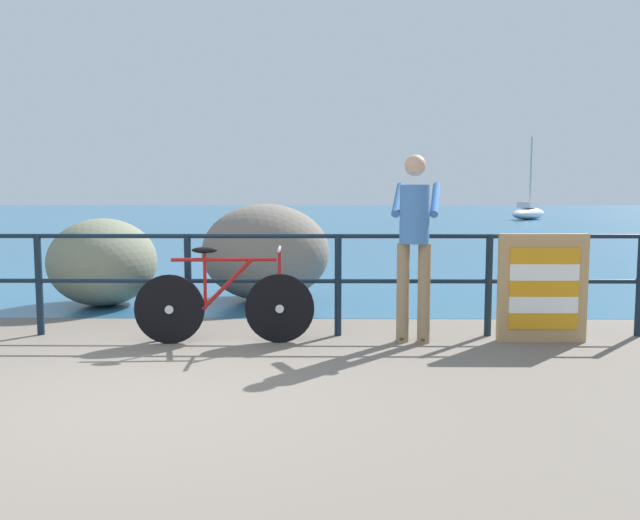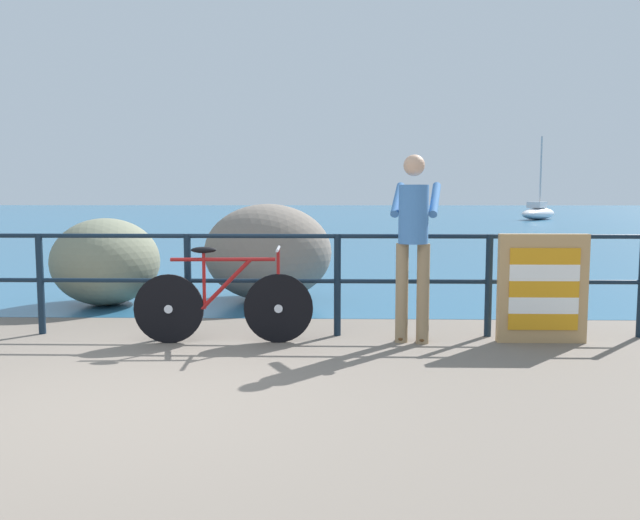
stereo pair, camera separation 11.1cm
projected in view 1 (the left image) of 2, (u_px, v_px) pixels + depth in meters
ground_plane at (290, 234)px, 24.23m from camera, size 120.00×120.00×0.10m
sea_surface at (309, 213)px, 52.10m from camera, size 120.00×90.00×0.01m
promenade_railing at (188, 272)px, 6.40m from camera, size 9.08×0.07×1.02m
bicycle at (225, 303)px, 6.07m from camera, size 1.70×0.48×0.92m
person_at_railing at (414, 239)px, 6.06m from camera, size 0.54×0.67×1.78m
folded_deckchair_stack at (542, 288)px, 6.12m from camera, size 0.84×0.10×1.04m
breakwater_boulder_main at (266, 252)px, 8.56m from camera, size 1.70×1.47×1.29m
breakwater_boulder_left at (103, 262)px, 8.17m from camera, size 1.35×1.47×1.12m
sailboat at (528, 212)px, 38.22m from camera, size 3.61×4.34×4.90m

